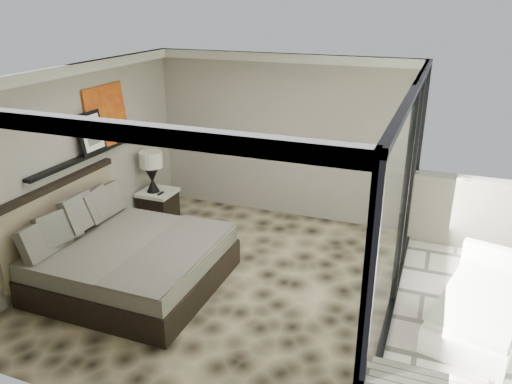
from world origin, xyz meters
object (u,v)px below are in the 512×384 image
(bed, at_px, (126,258))
(nightstand, at_px, (158,203))
(table_lamp, at_px, (151,166))
(lounger, at_px, (481,309))

(bed, height_order, nightstand, bed)
(table_lamp, bearing_deg, bed, -68.27)
(nightstand, bearing_deg, table_lamp, -140.77)
(nightstand, distance_m, lounger, 5.32)
(nightstand, relative_size, lounger, 0.30)
(table_lamp, xyz_separation_m, lounger, (5.21, -1.21, -0.76))
(bed, relative_size, table_lamp, 3.18)
(nightstand, bearing_deg, lounger, -24.13)
(bed, height_order, lounger, bed)
(lounger, bearing_deg, bed, -156.90)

